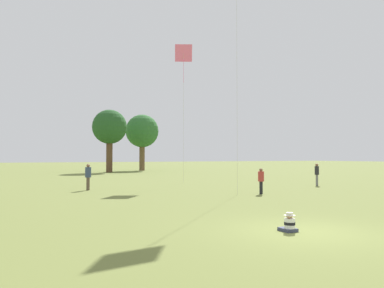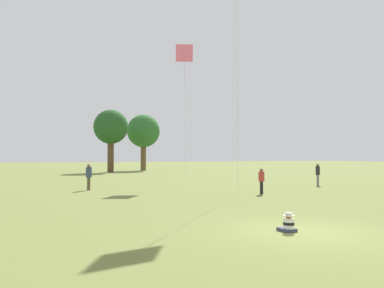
{
  "view_description": "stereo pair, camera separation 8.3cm",
  "coord_description": "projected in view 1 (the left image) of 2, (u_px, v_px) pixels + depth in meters",
  "views": [
    {
      "loc": [
        -7.87,
        -8.41,
        2.2
      ],
      "look_at": [
        -0.12,
        7.2,
        2.8
      ],
      "focal_mm": 35.0,
      "sensor_mm": 36.0,
      "label": 1
    },
    {
      "loc": [
        -7.8,
        -8.44,
        2.2
      ],
      "look_at": [
        -0.12,
        7.2,
        2.8
      ],
      "focal_mm": 35.0,
      "sensor_mm": 36.0,
      "label": 2
    }
  ],
  "objects": [
    {
      "name": "distant_tree_1",
      "position": [
        142.0,
        132.0,
        60.25
      ],
      "size": [
        5.29,
        5.29,
        9.03
      ],
      "color": "brown",
      "rests_on": "ground"
    },
    {
      "name": "ground_plane",
      "position": [
        305.0,
        232.0,
        10.95
      ],
      "size": [
        300.0,
        300.0,
        0.0
      ],
      "primitive_type": "plane",
      "color": "olive"
    },
    {
      "name": "kite_0",
      "position": [
        184.0,
        55.0,
        31.49
      ],
      "size": [
        1.52,
        1.05,
        11.63
      ],
      "rotation": [
        0.0,
        0.0,
        1.93
      ],
      "color": "pink",
      "rests_on": "ground"
    },
    {
      "name": "seated_toddler",
      "position": [
        289.0,
        224.0,
        10.99
      ],
      "size": [
        0.4,
        0.5,
        0.57
      ],
      "rotation": [
        0.0,
        0.0,
        -0.02
      ],
      "color": "#383D56",
      "rests_on": "ground"
    },
    {
      "name": "person_standing_4",
      "position": [
        261.0,
        179.0,
        22.1
      ],
      "size": [
        0.49,
        0.49,
        1.53
      ],
      "rotation": [
        0.0,
        0.0,
        4.06
      ],
      "color": "black",
      "rests_on": "ground"
    },
    {
      "name": "distant_tree_0",
      "position": [
        110.0,
        128.0,
        53.33
      ],
      "size": [
        4.9,
        4.9,
        8.95
      ],
      "color": "brown",
      "rests_on": "ground"
    },
    {
      "name": "person_standing_0",
      "position": [
        88.0,
        175.0,
        24.62
      ],
      "size": [
        0.55,
        0.55,
        1.73
      ],
      "rotation": [
        0.0,
        0.0,
        4.03
      ],
      "color": "brown",
      "rests_on": "ground"
    },
    {
      "name": "person_standing_2",
      "position": [
        317.0,
        172.0,
        28.52
      ],
      "size": [
        0.39,
        0.39,
        1.7
      ],
      "rotation": [
        0.0,
        0.0,
        3.41
      ],
      "color": "slate",
      "rests_on": "ground"
    }
  ]
}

